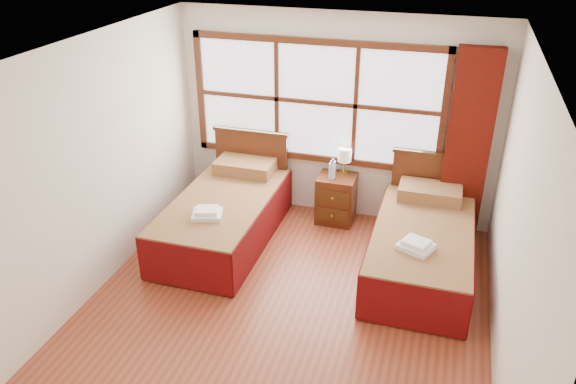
% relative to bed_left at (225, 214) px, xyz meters
% --- Properties ---
extents(floor, '(4.50, 4.50, 0.00)m').
position_rel_bed_left_xyz_m(floor, '(1.09, -1.20, -0.32)').
color(floor, brown).
rests_on(floor, ground).
extents(ceiling, '(4.50, 4.50, 0.00)m').
position_rel_bed_left_xyz_m(ceiling, '(1.09, -1.20, 2.28)').
color(ceiling, white).
rests_on(ceiling, wall_back).
extents(wall_back, '(4.00, 0.00, 4.00)m').
position_rel_bed_left_xyz_m(wall_back, '(1.09, 1.05, 0.98)').
color(wall_back, silver).
rests_on(wall_back, floor).
extents(wall_left, '(0.00, 4.50, 4.50)m').
position_rel_bed_left_xyz_m(wall_left, '(-0.91, -1.20, 0.98)').
color(wall_left, silver).
rests_on(wall_left, floor).
extents(wall_right, '(0.00, 4.50, 4.50)m').
position_rel_bed_left_xyz_m(wall_right, '(3.09, -1.20, 0.98)').
color(wall_right, silver).
rests_on(wall_right, floor).
extents(window, '(3.16, 0.06, 1.56)m').
position_rel_bed_left_xyz_m(window, '(0.84, 1.02, 1.18)').
color(window, white).
rests_on(window, wall_back).
extents(curtain, '(0.50, 0.16, 2.30)m').
position_rel_bed_left_xyz_m(curtain, '(2.69, 0.91, 0.85)').
color(curtain, '#571008').
rests_on(curtain, wall_back).
extents(bed_left, '(1.09, 2.12, 1.07)m').
position_rel_bed_left_xyz_m(bed_left, '(0.00, 0.00, 0.00)').
color(bed_left, '#43250E').
rests_on(bed_left, floor).
extents(bed_right, '(1.07, 2.09, 1.04)m').
position_rel_bed_left_xyz_m(bed_right, '(2.34, 0.00, -0.01)').
color(bed_right, '#43250E').
rests_on(bed_right, floor).
extents(nightstand, '(0.47, 0.46, 0.63)m').
position_rel_bed_left_xyz_m(nightstand, '(1.20, 0.80, -0.01)').
color(nightstand, '#4F2311').
rests_on(nightstand, floor).
extents(towels_left, '(0.39, 0.37, 0.10)m').
position_rel_bed_left_xyz_m(towels_left, '(0.00, -0.51, 0.29)').
color(towels_left, white).
rests_on(towels_left, bed_left).
extents(towels_right, '(0.41, 0.39, 0.10)m').
position_rel_bed_left_xyz_m(towels_right, '(2.29, -0.49, 0.27)').
color(towels_right, white).
rests_on(towels_right, bed_right).
extents(lamp, '(0.17, 0.17, 0.34)m').
position_rel_bed_left_xyz_m(lamp, '(1.25, 0.94, 0.54)').
color(lamp, gold).
rests_on(lamp, nightstand).
extents(bottle_near, '(0.07, 0.07, 0.26)m').
position_rel_bed_left_xyz_m(bottle_near, '(1.14, 0.75, 0.42)').
color(bottle_near, silver).
rests_on(bottle_near, nightstand).
extents(bottle_far, '(0.06, 0.06, 0.23)m').
position_rel_bed_left_xyz_m(bottle_far, '(1.13, 0.73, 0.41)').
color(bottle_far, silver).
rests_on(bottle_far, nightstand).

